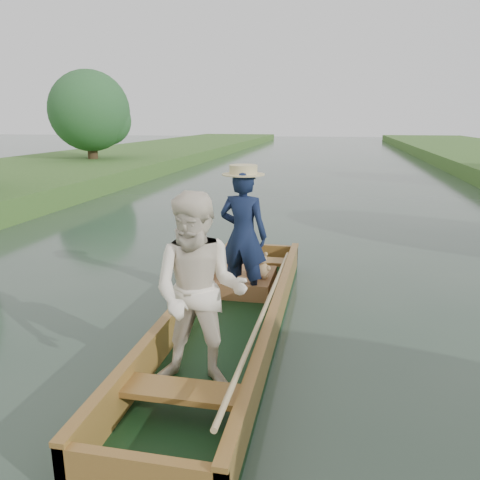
# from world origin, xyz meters

# --- Properties ---
(ground) EXTENTS (120.00, 120.00, 0.00)m
(ground) POSITION_xyz_m (0.00, 0.00, 0.00)
(ground) COLOR #283D30
(ground) RESTS_ON ground
(trees_far) EXTENTS (22.84, 15.16, 4.58)m
(trees_far) POSITION_xyz_m (-1.45, 8.53, 2.61)
(trees_far) COLOR #47331E
(trees_far) RESTS_ON ground
(punt) EXTENTS (1.12, 5.00, 1.79)m
(punt) POSITION_xyz_m (-0.01, -0.16, 0.61)
(punt) COLOR black
(punt) RESTS_ON ground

